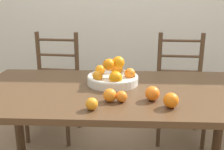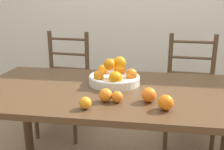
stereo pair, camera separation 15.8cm
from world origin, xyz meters
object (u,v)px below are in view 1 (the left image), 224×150
at_px(orange_loose_3, 171,100).
at_px(orange_loose_4, 110,95).
at_px(orange_loose_1, 92,104).
at_px(chair_left, 54,88).
at_px(orange_loose_0, 152,93).
at_px(orange_loose_2, 121,97).
at_px(chair_right, 180,90).
at_px(fruit_bowl, 113,76).

height_order(orange_loose_3, orange_loose_4, orange_loose_3).
relative_size(orange_loose_3, orange_loose_4, 1.08).
bearing_deg(orange_loose_1, chair_left, 114.41).
xyz_separation_m(orange_loose_0, orange_loose_4, (-0.23, -0.03, -0.00)).
relative_size(orange_loose_2, orange_loose_3, 0.79).
xyz_separation_m(orange_loose_3, chair_left, (-0.89, 1.04, -0.31)).
xyz_separation_m(orange_loose_4, chair_right, (0.59, 0.97, -0.30)).
distance_m(orange_loose_0, orange_loose_3, 0.13).
distance_m(fruit_bowl, orange_loose_3, 0.49).
distance_m(chair_left, chair_right, 1.16).
bearing_deg(fruit_bowl, orange_loose_3, -50.66).
distance_m(orange_loose_0, chair_right, 1.06).
distance_m(orange_loose_1, orange_loose_2, 0.18).
bearing_deg(orange_loose_4, orange_loose_0, 6.95).
bearing_deg(orange_loose_3, orange_loose_0, 131.75).
height_order(orange_loose_2, chair_left, chair_left).
relative_size(orange_loose_0, orange_loose_3, 1.01).
height_order(orange_loose_1, orange_loose_2, same).
bearing_deg(orange_loose_2, fruit_bowl, 100.62).
bearing_deg(fruit_bowl, orange_loose_1, -101.55).
xyz_separation_m(orange_loose_0, chair_left, (-0.80, 0.95, -0.31)).
bearing_deg(orange_loose_4, fruit_bowl, 89.35).
relative_size(orange_loose_1, orange_loose_3, 0.80).
height_order(orange_loose_0, orange_loose_3, orange_loose_0).
xyz_separation_m(fruit_bowl, chair_right, (0.58, 0.66, -0.32)).
relative_size(fruit_bowl, orange_loose_2, 5.33).
distance_m(orange_loose_2, chair_left, 1.20).
bearing_deg(orange_loose_3, fruit_bowl, 129.34).
bearing_deg(chair_left, orange_loose_4, -53.75).
xyz_separation_m(orange_loose_3, orange_loose_4, (-0.31, 0.07, -0.00)).
distance_m(orange_loose_0, orange_loose_2, 0.17).
xyz_separation_m(fruit_bowl, orange_loose_0, (0.22, -0.28, -0.01)).
xyz_separation_m(orange_loose_1, orange_loose_3, (0.39, 0.05, 0.01)).
bearing_deg(orange_loose_0, chair_right, 69.26).
relative_size(orange_loose_2, chair_left, 0.06).
height_order(fruit_bowl, orange_loose_2, fruit_bowl).
distance_m(orange_loose_1, orange_loose_3, 0.40).
distance_m(orange_loose_4, chair_left, 1.17).
bearing_deg(orange_loose_1, orange_loose_4, 53.64).
height_order(orange_loose_0, chair_left, chair_left).
height_order(orange_loose_2, orange_loose_3, orange_loose_3).
distance_m(orange_loose_1, chair_right, 1.31).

